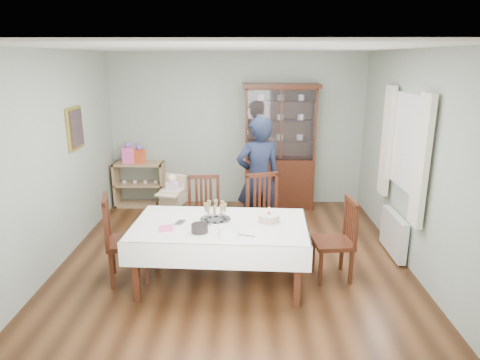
{
  "coord_description": "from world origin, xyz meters",
  "views": [
    {
      "loc": [
        0.15,
        -5.08,
        2.59
      ],
      "look_at": [
        0.08,
        0.2,
        1.08
      ],
      "focal_mm": 32.0,
      "sensor_mm": 36.0,
      "label": 1
    }
  ],
  "objects_px": {
    "birthday_cake": "(269,218)",
    "gift_bag_orange": "(140,155)",
    "chair_end_left": "(127,255)",
    "gift_bag_pink": "(128,154)",
    "chair_far_right": "(266,230)",
    "high_chair": "(174,211)",
    "sideboard": "(140,184)",
    "china_cabinet": "(280,145)",
    "champagne_tray": "(215,215)",
    "woman": "(258,178)",
    "chair_end_right": "(333,255)",
    "dining_table": "(220,254)",
    "chair_far_left": "(204,229)"
  },
  "relations": [
    {
      "from": "birthday_cake",
      "to": "gift_bag_orange",
      "type": "distance_m",
      "value": 3.48
    },
    {
      "from": "chair_end_left",
      "to": "gift_bag_pink",
      "type": "distance_m",
      "value": 2.84
    },
    {
      "from": "chair_far_right",
      "to": "high_chair",
      "type": "relative_size",
      "value": 1.14
    },
    {
      "from": "sideboard",
      "to": "chair_far_right",
      "type": "relative_size",
      "value": 0.84
    },
    {
      "from": "china_cabinet",
      "to": "champagne_tray",
      "type": "relative_size",
      "value": 6.05
    },
    {
      "from": "woman",
      "to": "chair_far_right",
      "type": "bearing_deg",
      "value": 84.86
    },
    {
      "from": "chair_end_right",
      "to": "gift_bag_pink",
      "type": "xyz_separation_m",
      "value": [
        -3.14,
        2.61,
        0.67
      ]
    },
    {
      "from": "sideboard",
      "to": "chair_end_right",
      "type": "distance_m",
      "value": 3.97
    },
    {
      "from": "birthday_cake",
      "to": "champagne_tray",
      "type": "bearing_deg",
      "value": 174.81
    },
    {
      "from": "dining_table",
      "to": "gift_bag_orange",
      "type": "distance_m",
      "value": 3.24
    },
    {
      "from": "champagne_tray",
      "to": "chair_far_right",
      "type": "bearing_deg",
      "value": 50.4
    },
    {
      "from": "dining_table",
      "to": "china_cabinet",
      "type": "relative_size",
      "value": 0.95
    },
    {
      "from": "chair_far_left",
      "to": "woman",
      "type": "xyz_separation_m",
      "value": [
        0.76,
        0.49,
        0.6
      ]
    },
    {
      "from": "dining_table",
      "to": "gift_bag_pink",
      "type": "height_order",
      "value": "gift_bag_pink"
    },
    {
      "from": "chair_far_right",
      "to": "chair_end_right",
      "type": "height_order",
      "value": "chair_far_right"
    },
    {
      "from": "chair_far_left",
      "to": "chair_end_left",
      "type": "bearing_deg",
      "value": -138.84
    },
    {
      "from": "sideboard",
      "to": "birthday_cake",
      "type": "xyz_separation_m",
      "value": [
        2.17,
        -2.75,
        0.41
      ]
    },
    {
      "from": "chair_end_left",
      "to": "high_chair",
      "type": "height_order",
      "value": "chair_end_left"
    },
    {
      "from": "chair_end_right",
      "to": "gift_bag_pink",
      "type": "height_order",
      "value": "gift_bag_pink"
    },
    {
      "from": "woman",
      "to": "chair_far_left",
      "type": "bearing_deg",
      "value": 18.0
    },
    {
      "from": "china_cabinet",
      "to": "birthday_cake",
      "type": "distance_m",
      "value": 2.77
    },
    {
      "from": "chair_end_left",
      "to": "sideboard",
      "type": "bearing_deg",
      "value": -4.2
    },
    {
      "from": "chair_end_right",
      "to": "birthday_cake",
      "type": "bearing_deg",
      "value": -86.2
    },
    {
      "from": "chair_end_right",
      "to": "champagne_tray",
      "type": "distance_m",
      "value": 1.51
    },
    {
      "from": "chair_far_left",
      "to": "high_chair",
      "type": "bearing_deg",
      "value": 129.75
    },
    {
      "from": "gift_bag_pink",
      "to": "sideboard",
      "type": "bearing_deg",
      "value": 6.83
    },
    {
      "from": "sideboard",
      "to": "chair_far_left",
      "type": "distance_m",
      "value": 2.29
    },
    {
      "from": "chair_far_left",
      "to": "chair_end_right",
      "type": "height_order",
      "value": "chair_far_left"
    },
    {
      "from": "woman",
      "to": "gift_bag_orange",
      "type": "height_order",
      "value": "woman"
    },
    {
      "from": "high_chair",
      "to": "woman",
      "type": "bearing_deg",
      "value": 15.62
    },
    {
      "from": "chair_far_left",
      "to": "woman",
      "type": "relative_size",
      "value": 0.57
    },
    {
      "from": "birthday_cake",
      "to": "chair_far_left",
      "type": "bearing_deg",
      "value": 133.37
    },
    {
      "from": "dining_table",
      "to": "chair_far_left",
      "type": "bearing_deg",
      "value": 106.51
    },
    {
      "from": "sideboard",
      "to": "high_chair",
      "type": "distance_m",
      "value": 1.56
    },
    {
      "from": "woman",
      "to": "high_chair",
      "type": "relative_size",
      "value": 1.91
    },
    {
      "from": "high_chair",
      "to": "gift_bag_orange",
      "type": "distance_m",
      "value": 1.63
    },
    {
      "from": "dining_table",
      "to": "chair_end_right",
      "type": "height_order",
      "value": "chair_end_right"
    },
    {
      "from": "chair_end_left",
      "to": "gift_bag_pink",
      "type": "relative_size",
      "value": 2.8
    },
    {
      "from": "china_cabinet",
      "to": "birthday_cake",
      "type": "bearing_deg",
      "value": -96.79
    },
    {
      "from": "chair_far_right",
      "to": "champagne_tray",
      "type": "relative_size",
      "value": 2.99
    },
    {
      "from": "sideboard",
      "to": "champagne_tray",
      "type": "relative_size",
      "value": 2.5
    },
    {
      "from": "sideboard",
      "to": "high_chair",
      "type": "height_order",
      "value": "high_chair"
    },
    {
      "from": "dining_table",
      "to": "chair_end_left",
      "type": "height_order",
      "value": "chair_end_left"
    },
    {
      "from": "china_cabinet",
      "to": "chair_end_left",
      "type": "relative_size",
      "value": 2.05
    },
    {
      "from": "dining_table",
      "to": "chair_far_left",
      "type": "height_order",
      "value": "chair_far_left"
    },
    {
      "from": "china_cabinet",
      "to": "chair_end_left",
      "type": "distance_m",
      "value": 3.45
    },
    {
      "from": "chair_far_right",
      "to": "gift_bag_pink",
      "type": "distance_m",
      "value": 3.1
    },
    {
      "from": "china_cabinet",
      "to": "gift_bag_orange",
      "type": "distance_m",
      "value": 2.47
    },
    {
      "from": "dining_table",
      "to": "champagne_tray",
      "type": "height_order",
      "value": "champagne_tray"
    },
    {
      "from": "gift_bag_pink",
      "to": "chair_end_left",
      "type": "bearing_deg",
      "value": -76.38
    }
  ]
}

